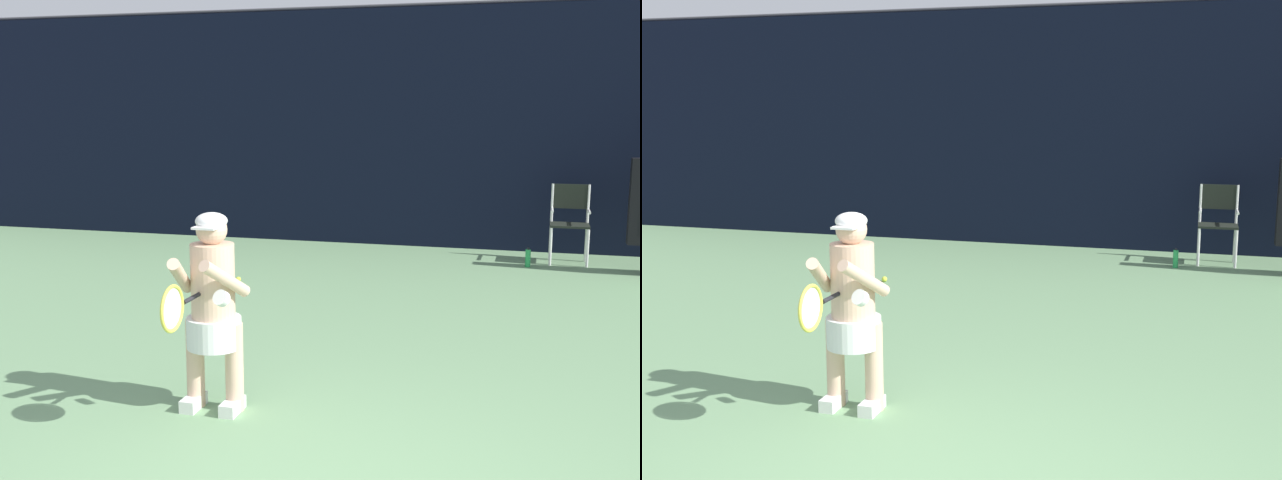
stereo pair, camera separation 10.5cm
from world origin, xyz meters
TOP-DOWN VIEW (x-y plane):
  - backdrop_screen at (0.00, 8.50)m, footprint 18.00×0.12m
  - umpire_chair at (1.49, 7.73)m, footprint 0.52×0.44m
  - water_bottle at (0.96, 7.27)m, footprint 0.07×0.07m
  - tennis_player at (-1.11, 1.48)m, footprint 0.53×0.61m
  - tennis_racket at (-1.15, 0.96)m, footprint 0.03×0.60m
  - tennis_ball_loose at (-2.46, 5.35)m, footprint 0.07×0.07m

SIDE VIEW (x-z plane):
  - tennis_ball_loose at x=-2.46m, z-range 0.00..0.07m
  - water_bottle at x=0.96m, z-range -0.01..0.26m
  - umpire_chair at x=1.49m, z-range 0.08..1.16m
  - tennis_player at x=-1.11m, z-range 0.05..1.47m
  - tennis_racket at x=-1.15m, z-range 0.72..1.03m
  - backdrop_screen at x=0.00m, z-range -0.02..3.64m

